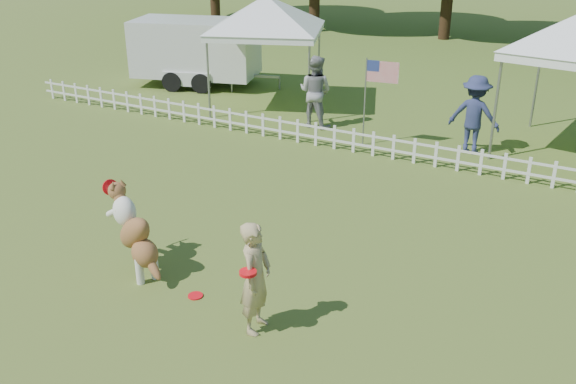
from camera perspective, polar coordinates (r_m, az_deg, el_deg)
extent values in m
plane|color=#486F23|center=(9.60, -6.85, -10.06)|extent=(120.00, 120.00, 0.00)
imported|color=tan|center=(8.66, -2.88, -7.61)|extent=(0.47, 0.64, 1.63)
cylinder|color=red|center=(9.85, -8.23, -9.11)|extent=(0.23, 0.23, 0.02)
imported|color=gray|center=(17.05, 2.44, 8.91)|extent=(0.95, 0.75, 1.89)
imported|color=navy|center=(15.71, 16.24, 6.60)|extent=(1.21, 0.71, 1.86)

